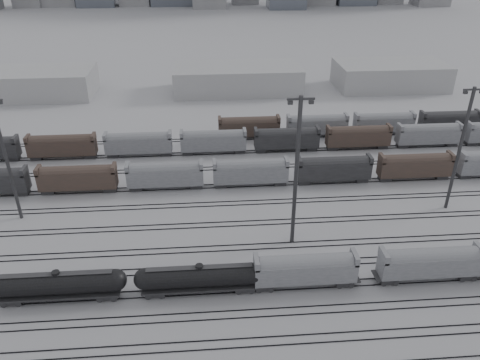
{
  "coord_description": "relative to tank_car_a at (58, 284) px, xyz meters",
  "views": [
    {
      "loc": [
        -0.72,
        -50.88,
        45.95
      ],
      "look_at": [
        5.46,
        26.91,
        4.0
      ],
      "focal_mm": 35.0,
      "sensor_mm": 36.0,
      "label": 1
    }
  ],
  "objects": [
    {
      "name": "tank_car_b",
      "position": [
        19.54,
        0.0,
        -0.06
      ],
      "size": [
        18.46,
        3.08,
        4.56
      ],
      "color": "black",
      "rests_on": "ground"
    },
    {
      "name": "tracks",
      "position": [
        21.84,
        16.5,
        -2.61
      ],
      "size": [
        220.0,
        71.5,
        0.16
      ],
      "color": "black",
      "rests_on": "ground"
    },
    {
      "name": "warehouse_left",
      "position": [
        -38.16,
        94.0,
        1.31
      ],
      "size": [
        50.0,
        18.0,
        8.0
      ],
      "primitive_type": "cube",
      "color": "#B1B1B3",
      "rests_on": "ground"
    },
    {
      "name": "tank_car_a",
      "position": [
        0.0,
        0.0,
        0.0
      ],
      "size": [
        18.85,
        3.14,
        4.66
      ],
      "color": "black",
      "rests_on": "ground"
    },
    {
      "name": "ground",
      "position": [
        21.84,
        -1.0,
        -2.69
      ],
      "size": [
        900.0,
        900.0,
        0.0
      ],
      "primitive_type": "plane",
      "color": "silver",
      "rests_on": "ground"
    },
    {
      "name": "warehouse_mid",
      "position": [
        31.84,
        94.0,
        1.31
      ],
      "size": [
        40.0,
        18.0,
        8.0
      ],
      "primitive_type": "cube",
      "color": "#B1B1B3",
      "rests_on": "ground"
    },
    {
      "name": "bg_string_far",
      "position": [
        57.34,
        55.0,
        0.11
      ],
      "size": [
        66.0,
        3.0,
        5.6
      ],
      "color": "#48352D",
      "rests_on": "ground"
    },
    {
      "name": "light_mast_c",
      "position": [
        34.79,
        11.0,
        10.69
      ],
      "size": [
        4.04,
        0.65,
        25.24
      ],
      "color": "#353538",
      "rests_on": "ground"
    },
    {
      "name": "hopper_car_a",
      "position": [
        34.61,
        0.0,
        0.57
      ],
      "size": [
        14.77,
        2.94,
        5.28
      ],
      "color": "black",
      "rests_on": "ground"
    },
    {
      "name": "warehouse_right",
      "position": [
        81.84,
        94.0,
        1.31
      ],
      "size": [
        35.0,
        18.0,
        8.0
      ],
      "primitive_type": "cube",
      "color": "#B1B1B3",
      "rests_on": "ground"
    },
    {
      "name": "light_mast_d",
      "position": [
        65.42,
        19.45,
        9.61
      ],
      "size": [
        3.71,
        0.59,
        23.2
      ],
      "color": "#353538",
      "rests_on": "ground"
    },
    {
      "name": "bg_string_mid",
      "position": [
        39.84,
        47.0,
        0.11
      ],
      "size": [
        151.0,
        3.0,
        5.6
      ],
      "color": "black",
      "rests_on": "ground"
    },
    {
      "name": "light_mast_b",
      "position": [
        -12.59,
        22.12,
        9.27
      ],
      "size": [
        3.61,
        0.58,
        22.55
      ],
      "color": "#353538",
      "rests_on": "ground"
    },
    {
      "name": "hopper_car_b",
      "position": [
        53.04,
        0.0,
        0.61
      ],
      "size": [
        14.95,
        2.97,
        5.35
      ],
      "color": "black",
      "rests_on": "ground"
    },
    {
      "name": "bg_string_near",
      "position": [
        29.84,
        31.0,
        0.11
      ],
      "size": [
        151.0,
        3.0,
        5.6
      ],
      "color": "gray",
      "rests_on": "ground"
    }
  ]
}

